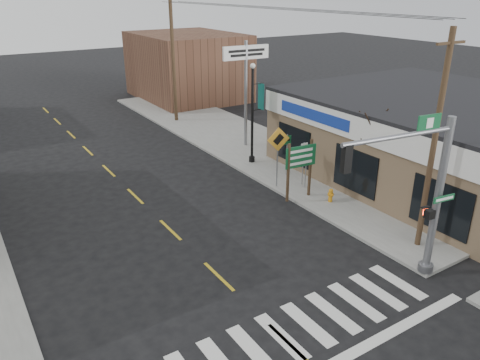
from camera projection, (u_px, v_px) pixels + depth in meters
ground at (290, 345)px, 13.22m from camera, size 140.00×140.00×0.00m
sidewalk_right at (273, 155)px, 27.78m from camera, size 6.00×38.00×0.13m
center_line at (170, 230)px, 19.44m from camera, size 0.12×56.00×0.01m
crosswalk at (281, 336)px, 13.53m from camera, size 11.00×2.20×0.01m
thrift_store at (439, 139)px, 24.34m from camera, size 12.00×14.00×4.00m
bldg_distant_right at (187, 66)px, 41.44m from camera, size 8.00×10.00×5.60m
traffic_signal_pole at (427, 186)px, 14.78m from camera, size 4.52×0.37×5.73m
guide_sign at (300, 162)px, 21.32m from camera, size 1.60×0.14×2.80m
fire_hydrant at (331, 195)px, 21.56m from camera, size 0.20×0.20×0.65m
ped_crossing_sign at (278, 147)px, 22.55m from camera, size 1.19×0.08×3.05m
lamp_post at (253, 106)px, 25.43m from camera, size 0.71×0.56×5.51m
dance_center_sign at (246, 67)px, 27.58m from camera, size 2.98×0.19×6.34m
bare_tree at (376, 118)px, 20.54m from camera, size 2.47×2.47×4.95m
shrub_front at (453, 203)px, 20.41m from camera, size 1.31×1.31×0.98m
shrub_back at (334, 162)px, 25.40m from camera, size 1.09×1.09×0.82m
utility_pole_near at (434, 142)px, 16.54m from camera, size 1.40×0.21×8.07m
utility_pole_far at (173, 51)px, 32.95m from camera, size 1.69×0.25×9.73m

